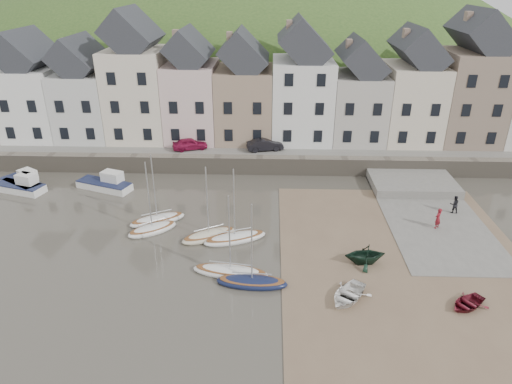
{
  "coord_description": "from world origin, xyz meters",
  "views": [
    {
      "loc": [
        1.14,
        -27.51,
        18.99
      ],
      "look_at": [
        0.0,
        6.0,
        3.0
      ],
      "focal_mm": 32.31,
      "sensor_mm": 36.0,
      "label": 1
    }
  ],
  "objects_px": {
    "sailboat_0": "(157,220)",
    "car_right": "(265,145)",
    "person_dark": "(454,204)",
    "rowboat_green": "(365,254)",
    "rowboat_white": "(348,295)",
    "car_left": "(190,144)",
    "rowboat_red": "(467,303)",
    "person_red": "(438,218)"
  },
  "relations": [
    {
      "from": "person_dark",
      "to": "car_right",
      "type": "distance_m",
      "value": 19.94
    },
    {
      "from": "rowboat_green",
      "to": "car_right",
      "type": "bearing_deg",
      "value": -165.65
    },
    {
      "from": "rowboat_red",
      "to": "person_dark",
      "type": "bearing_deg",
      "value": 129.65
    },
    {
      "from": "person_red",
      "to": "car_right",
      "type": "xyz_separation_m",
      "value": [
        -14.27,
        13.77,
        1.24
      ]
    },
    {
      "from": "car_left",
      "to": "car_right",
      "type": "bearing_deg",
      "value": -108.54
    },
    {
      "from": "rowboat_white",
      "to": "rowboat_red",
      "type": "distance_m",
      "value": 7.39
    },
    {
      "from": "rowboat_green",
      "to": "rowboat_red",
      "type": "bearing_deg",
      "value": 43.44
    },
    {
      "from": "rowboat_green",
      "to": "person_dark",
      "type": "xyz_separation_m",
      "value": [
        9.1,
        7.98,
        0.09
      ]
    },
    {
      "from": "rowboat_red",
      "to": "car_left",
      "type": "relative_size",
      "value": 0.7
    },
    {
      "from": "car_left",
      "to": "car_right",
      "type": "relative_size",
      "value": 0.96
    },
    {
      "from": "rowboat_white",
      "to": "person_dark",
      "type": "distance_m",
      "value": 16.27
    },
    {
      "from": "rowboat_white",
      "to": "car_left",
      "type": "distance_m",
      "value": 27.01
    },
    {
      "from": "rowboat_red",
      "to": "rowboat_white",
      "type": "bearing_deg",
      "value": -128.66
    },
    {
      "from": "rowboat_white",
      "to": "car_right",
      "type": "relative_size",
      "value": 0.85
    },
    {
      "from": "car_left",
      "to": "person_dark",
      "type": "bearing_deg",
      "value": -132.57
    },
    {
      "from": "person_dark",
      "to": "rowboat_red",
      "type": "bearing_deg",
      "value": 75.86
    },
    {
      "from": "sailboat_0",
      "to": "rowboat_green",
      "type": "distance_m",
      "value": 17.23
    },
    {
      "from": "person_red",
      "to": "rowboat_red",
      "type": "bearing_deg",
      "value": 41.5
    },
    {
      "from": "rowboat_white",
      "to": "car_left",
      "type": "height_order",
      "value": "car_left"
    },
    {
      "from": "rowboat_red",
      "to": "person_red",
      "type": "distance_m",
      "value": 9.94
    },
    {
      "from": "rowboat_green",
      "to": "person_dark",
      "type": "height_order",
      "value": "person_dark"
    },
    {
      "from": "person_dark",
      "to": "car_left",
      "type": "xyz_separation_m",
      "value": [
        -24.72,
        11.02,
        1.32
      ]
    },
    {
      "from": "sailboat_0",
      "to": "car_right",
      "type": "distance_m",
      "value": 16.18
    },
    {
      "from": "rowboat_red",
      "to": "car_left",
      "type": "distance_m",
      "value": 31.8
    },
    {
      "from": "car_left",
      "to": "rowboat_white",
      "type": "bearing_deg",
      "value": -167.62
    },
    {
      "from": "sailboat_0",
      "to": "rowboat_white",
      "type": "bearing_deg",
      "value": -33.75
    },
    {
      "from": "person_red",
      "to": "car_left",
      "type": "distance_m",
      "value": 26.34
    },
    {
      "from": "rowboat_red",
      "to": "person_red",
      "type": "xyz_separation_m",
      "value": [
        1.21,
        9.84,
        0.67
      ]
    },
    {
      "from": "rowboat_white",
      "to": "car_right",
      "type": "height_order",
      "value": "car_right"
    },
    {
      "from": "person_dark",
      "to": "person_red",
      "type": "bearing_deg",
      "value": 51.52
    },
    {
      "from": "sailboat_0",
      "to": "rowboat_white",
      "type": "distance_m",
      "value": 17.45
    },
    {
      "from": "sailboat_0",
      "to": "rowboat_white",
      "type": "xyz_separation_m",
      "value": [
        14.51,
        -9.69,
        0.14
      ]
    },
    {
      "from": "rowboat_red",
      "to": "car_right",
      "type": "relative_size",
      "value": 0.68
    },
    {
      "from": "car_left",
      "to": "sailboat_0",
      "type": "bearing_deg",
      "value": 158.62
    },
    {
      "from": "sailboat_0",
      "to": "car_right",
      "type": "bearing_deg",
      "value": 56.69
    },
    {
      "from": "sailboat_0",
      "to": "rowboat_green",
      "type": "height_order",
      "value": "sailboat_0"
    },
    {
      "from": "person_dark",
      "to": "car_right",
      "type": "bearing_deg",
      "value": -32.23
    },
    {
      "from": "rowboat_white",
      "to": "rowboat_red",
      "type": "xyz_separation_m",
      "value": [
        7.38,
        -0.5,
        -0.07
      ]
    },
    {
      "from": "rowboat_red",
      "to": "person_dark",
      "type": "distance_m",
      "value": 13.08
    },
    {
      "from": "sailboat_0",
      "to": "car_left",
      "type": "distance_m",
      "value": 13.58
    },
    {
      "from": "person_red",
      "to": "person_dark",
      "type": "relative_size",
      "value": 1.11
    },
    {
      "from": "rowboat_green",
      "to": "car_left",
      "type": "height_order",
      "value": "car_left"
    }
  ]
}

